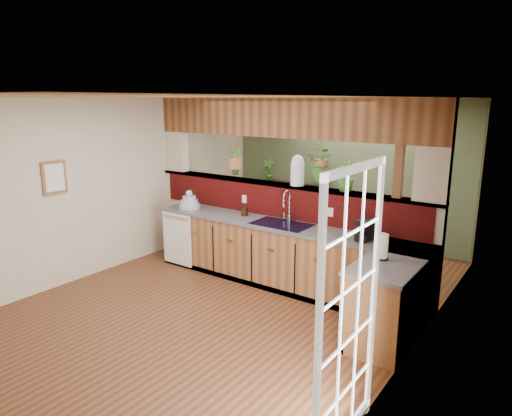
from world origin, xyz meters
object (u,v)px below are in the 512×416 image
Objects in this scene: glass_jar at (297,170)px; shelving_console at (295,210)px; coffee_maker at (365,231)px; faucet at (287,205)px; paper_towel at (383,247)px; soap_dispenser at (245,210)px; dish_stack at (189,203)px.

glass_jar is 2.48m from shelving_console.
glass_jar is at bearing -47.18° from shelving_console.
coffee_maker is at bearing -19.49° from glass_jar.
shelving_console is (-1.11, 2.12, -0.65)m from faucet.
paper_towel is 0.69× the size of glass_jar.
paper_towel reaches higher than shelving_console.
faucet is 0.51m from glass_jar.
faucet is at bearing 6.75° from soap_dispenser.
dish_stack is at bearing 170.96° from paper_towel.
faucet reaches higher than coffee_maker.
dish_stack reaches higher than shelving_console.
glass_jar reaches higher than soap_dispenser.
faucet is 1.52× the size of paper_towel.
shelving_console is (-2.76, 2.85, -0.54)m from paper_towel.
faucet is at bearing 6.70° from dish_stack.
glass_jar is (0.71, 0.30, 0.62)m from soap_dispenser.
paper_towel is at bearing -23.90° from faucet.
soap_dispenser is at bearing -67.13° from shelving_console.
dish_stack is 2.44m from shelving_console.
soap_dispenser is 2.42m from paper_towel.
dish_stack is at bearing -173.34° from soap_dispenser.
dish_stack reaches higher than soap_dispenser.
shelving_console is at bearing 147.63° from coffee_maker.
glass_jar is at bearing 84.23° from faucet.
paper_towel is 1.96m from glass_jar.
faucet is 1.71m from dish_stack.
coffee_maker is 0.61× the size of glass_jar.
soap_dispenser is (-0.69, -0.08, -0.16)m from faucet.
glass_jar is at bearing 172.93° from coffee_maker.
coffee_maker is at bearing 128.59° from paper_towel.
dish_stack is 0.77× the size of glass_jar.
glass_jar reaches higher than faucet.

